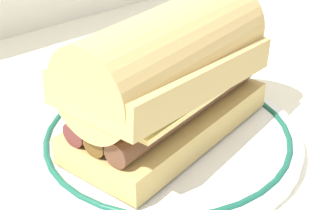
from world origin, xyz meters
TOP-DOWN VIEW (x-y plane):
  - ground_plane at (0.00, 0.00)m, footprint 1.50×1.50m
  - plate at (0.03, -0.01)m, footprint 0.26×0.26m
  - sausage_sandwich at (0.03, -0.01)m, footprint 0.22×0.14m

SIDE VIEW (x-z plane):
  - ground_plane at x=0.00m, z-range 0.00..0.00m
  - plate at x=0.03m, z-range 0.00..0.02m
  - sausage_sandwich at x=0.03m, z-range 0.01..0.14m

